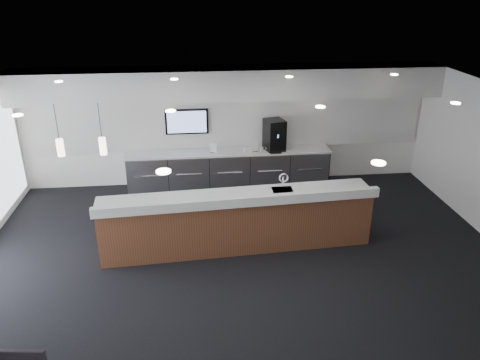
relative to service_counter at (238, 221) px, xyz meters
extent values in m
plane|color=black|center=(0.08, -0.71, -0.57)|extent=(10.00, 10.00, 0.00)
cube|color=black|center=(0.08, -0.71, 2.43)|extent=(10.00, 8.00, 0.02)
cube|color=white|center=(0.08, 3.29, 0.93)|extent=(10.00, 0.02, 3.00)
cube|color=silver|center=(0.08, 2.84, 2.08)|extent=(10.00, 0.90, 0.70)
cube|color=silver|center=(0.08, 3.26, 1.03)|extent=(9.80, 0.06, 1.40)
cube|color=#95979D|center=(0.08, 2.93, -0.12)|extent=(5.00, 0.60, 0.90)
cube|color=silver|center=(0.08, 2.93, 0.35)|extent=(5.06, 0.66, 0.05)
cylinder|color=white|center=(-1.92, 2.61, -0.08)|extent=(0.60, 0.02, 0.02)
cylinder|color=white|center=(-0.92, 2.61, -0.08)|extent=(0.60, 0.02, 0.02)
cylinder|color=white|center=(0.08, 2.61, -0.08)|extent=(0.60, 0.02, 0.02)
cylinder|color=white|center=(1.08, 2.61, -0.08)|extent=(0.60, 0.02, 0.02)
cylinder|color=white|center=(2.08, 2.61, -0.08)|extent=(0.60, 0.02, 0.02)
cube|color=black|center=(-0.92, 3.20, 1.08)|extent=(1.05, 0.07, 0.62)
cube|color=blue|center=(-0.92, 3.16, 1.08)|extent=(0.95, 0.01, 0.54)
cylinder|color=#F9E3C2|center=(-2.32, 0.09, 1.68)|extent=(0.12, 0.12, 0.30)
cylinder|color=#F9E3C2|center=(-3.02, 0.09, 1.68)|extent=(0.12, 0.12, 0.30)
cube|color=brown|center=(0.00, 0.01, -0.05)|extent=(5.21, 1.05, 1.05)
cube|color=silver|center=(0.00, 0.01, 0.51)|extent=(5.30, 1.14, 0.06)
cube|color=silver|center=(0.02, -0.39, 0.60)|extent=(5.26, 0.45, 0.18)
cylinder|color=white|center=(0.89, 0.17, 0.68)|extent=(0.04, 0.04, 0.28)
torus|color=white|center=(0.89, 0.11, 0.82)|extent=(0.19, 0.04, 0.19)
cube|color=black|center=(1.21, 2.91, 0.76)|extent=(0.55, 0.59, 0.77)
cube|color=white|center=(1.21, 2.65, 0.39)|extent=(0.27, 0.12, 0.02)
cube|color=white|center=(-0.31, 2.84, 0.49)|extent=(0.17, 0.07, 0.23)
cube|color=white|center=(0.70, 2.82, 0.50)|extent=(0.18, 0.06, 0.24)
imported|color=white|center=(1.44, 2.86, 0.42)|extent=(0.09, 0.09, 0.09)
imported|color=white|center=(1.30, 2.86, 0.42)|extent=(0.13, 0.13, 0.09)
imported|color=white|center=(1.16, 2.86, 0.42)|extent=(0.11, 0.11, 0.09)
imported|color=white|center=(1.02, 2.86, 0.42)|extent=(0.12, 0.12, 0.09)
imported|color=white|center=(0.88, 2.86, 0.42)|extent=(0.12, 0.12, 0.09)
imported|color=white|center=(0.74, 2.86, 0.42)|extent=(0.10, 0.10, 0.09)
imported|color=white|center=(0.60, 2.86, 0.42)|extent=(0.13, 0.13, 0.09)
imported|color=white|center=(0.46, 2.86, 0.42)|extent=(0.11, 0.11, 0.09)
camera|label=1|loc=(-0.79, -7.92, 4.31)|focal=35.00mm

